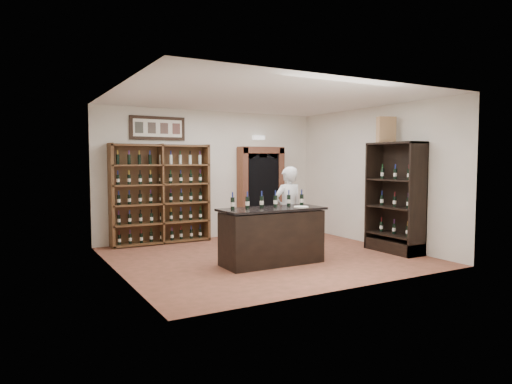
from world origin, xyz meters
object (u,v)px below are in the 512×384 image
at_px(counter_bottle_0, 233,203).
at_px(side_cabinet, 396,215).
at_px(wine_crate, 386,130).
at_px(shopkeeper, 288,210).
at_px(tasting_counter, 272,236).
at_px(wine_shelf, 160,194).

bearing_deg(counter_bottle_0, side_cabinet, -6.94).
xyz_separation_m(side_cabinet, wine_crate, (-0.07, 0.24, 1.70)).
bearing_deg(wine_crate, shopkeeper, 179.08).
xyz_separation_m(shopkeeper, wine_crate, (1.91, -0.68, 1.60)).
bearing_deg(wine_crate, side_cabinet, -55.66).
xyz_separation_m(tasting_counter, wine_crate, (2.66, -0.06, 1.96)).
height_order(counter_bottle_0, wine_crate, wine_crate).
distance_m(wine_shelf, shopkeeper, 2.97).
relative_size(counter_bottle_0, shopkeeper, 0.17).
relative_size(tasting_counter, shopkeeper, 1.09).
distance_m(tasting_counter, wine_crate, 3.31).
bearing_deg(tasting_counter, wine_crate, -1.33).
xyz_separation_m(tasting_counter, shopkeeper, (0.75, 0.62, 0.37)).
distance_m(counter_bottle_0, side_cabinet, 3.49).
bearing_deg(wine_shelf, counter_bottle_0, -82.31).
relative_size(tasting_counter, side_cabinet, 0.85).
distance_m(counter_bottle_0, wine_crate, 3.64).
xyz_separation_m(tasting_counter, counter_bottle_0, (-0.72, 0.12, 0.61)).
distance_m(shopkeeper, wine_crate, 2.59).
relative_size(wine_shelf, shopkeeper, 1.28).
xyz_separation_m(wine_shelf, shopkeeper, (1.85, -2.31, -0.24)).
bearing_deg(tasting_counter, wine_shelf, 110.56).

